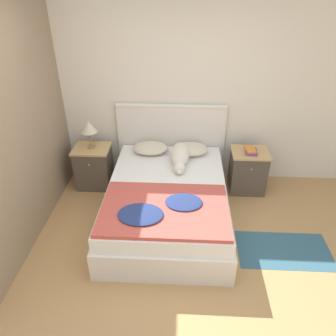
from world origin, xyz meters
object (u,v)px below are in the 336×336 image
object	(u,v)px
nightstand_left	(94,167)
dog	(180,156)
bed	(167,202)
nightstand_right	(248,171)
pillow_left	(150,148)
table_lamp	(89,127)
pillow_right	(190,149)
book_stack	(251,150)

from	to	relation	value
nightstand_left	dog	world-z (taller)	dog
bed	nightstand_right	distance (m)	1.28
pillow_left	nightstand_right	bearing A→B (deg)	-2.26
bed	nightstand_left	bearing A→B (deg)	146.36
bed	dog	bearing A→B (deg)	75.06
bed	nightstand_right	bearing A→B (deg)	33.64
nightstand_left	table_lamp	world-z (taller)	table_lamp
nightstand_left	pillow_left	xyz separation A→B (m)	(0.80, 0.05, 0.29)
pillow_right	dog	size ratio (longest dim) A/B	0.64
nightstand_right	dog	size ratio (longest dim) A/B	0.80
bed	book_stack	world-z (taller)	book_stack
nightstand_left	book_stack	world-z (taller)	book_stack
nightstand_right	pillow_right	distance (m)	0.85
pillow_left	pillow_right	size ratio (longest dim) A/B	1.00
table_lamp	book_stack	bearing A→B (deg)	-0.86
pillow_left	table_lamp	bearing A→B (deg)	-177.40
nightstand_right	book_stack	distance (m)	0.32
dog	book_stack	world-z (taller)	dog
bed	table_lamp	size ratio (longest dim) A/B	5.25
pillow_right	table_lamp	world-z (taller)	table_lamp
pillow_left	book_stack	xyz separation A→B (m)	(1.33, -0.07, 0.04)
nightstand_left	pillow_right	size ratio (longest dim) A/B	1.25
nightstand_left	dog	bearing A→B (deg)	-9.17
nightstand_right	dog	xyz separation A→B (m)	(-0.93, -0.19, 0.32)
nightstand_left	book_stack	xyz separation A→B (m)	(2.13, -0.02, 0.32)
nightstand_right	pillow_right	bearing A→B (deg)	176.22
nightstand_right	pillow_left	distance (m)	1.37
nightstand_right	table_lamp	xyz separation A→B (m)	(-2.13, 0.02, 0.59)
pillow_right	table_lamp	size ratio (longest dim) A/B	1.27
nightstand_left	nightstand_right	world-z (taller)	same
nightstand_right	bed	bearing A→B (deg)	-146.36
nightstand_left	book_stack	size ratio (longest dim) A/B	2.62
pillow_right	pillow_left	bearing A→B (deg)	180.00
pillow_left	dog	xyz separation A→B (m)	(0.41, -0.25, 0.03)
pillow_left	bed	bearing A→B (deg)	-70.51
nightstand_left	pillow_right	world-z (taller)	pillow_right
nightstand_left	nightstand_right	size ratio (longest dim) A/B	1.00
nightstand_right	nightstand_left	bearing A→B (deg)	180.00
pillow_left	pillow_right	world-z (taller)	same
dog	nightstand_right	bearing A→B (deg)	11.81
dog	nightstand_left	bearing A→B (deg)	170.83
nightstand_left	pillow_right	xyz separation A→B (m)	(1.33, 0.05, 0.29)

